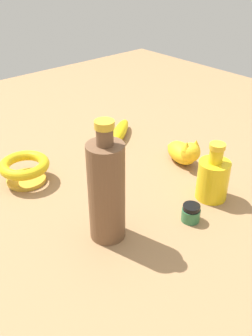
{
  "coord_description": "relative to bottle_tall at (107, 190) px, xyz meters",
  "views": [
    {
      "loc": [
        -0.53,
        -0.6,
        0.53
      ],
      "look_at": [
        0.0,
        0.0,
        0.05
      ],
      "focal_mm": 40.05,
      "sensor_mm": 36.0,
      "label": 1
    }
  ],
  "objects": [
    {
      "name": "banana",
      "position": [
        0.31,
        0.33,
        -0.09
      ],
      "size": [
        0.17,
        0.14,
        0.04
      ],
      "primitive_type": "ellipsoid",
      "rotation": [
        0.0,
        0.0,
        0.63
      ],
      "color": "gold",
      "rests_on": "ground"
    },
    {
      "name": "bowl",
      "position": [
        -0.03,
        0.3,
        -0.07
      ],
      "size": [
        0.13,
        0.13,
        0.06
      ],
      "color": "gold",
      "rests_on": "ground"
    },
    {
      "name": "nail_polish_jar",
      "position": [
        0.17,
        -0.08,
        -0.09
      ],
      "size": [
        0.04,
        0.04,
        0.04
      ],
      "color": "#316E42",
      "rests_on": "ground"
    },
    {
      "name": "bottle_tall",
      "position": [
        0.0,
        0.0,
        0.0
      ],
      "size": [
        0.07,
        0.07,
        0.26
      ],
      "color": "brown",
      "rests_on": "ground"
    },
    {
      "name": "bottle_short",
      "position": [
        0.27,
        -0.06,
        -0.06
      ],
      "size": [
        0.08,
        0.08,
        0.14
      ],
      "color": "yellow",
      "rests_on": "ground"
    },
    {
      "name": "ground",
      "position": [
        0.15,
        0.12,
        -0.11
      ],
      "size": [
        2.0,
        2.0,
        0.0
      ],
      "primitive_type": "plane",
      "color": "#936D47"
    },
    {
      "name": "cat_figurine",
      "position": [
        0.34,
        0.09,
        -0.08
      ],
      "size": [
        0.09,
        0.14,
        0.08
      ],
      "color": "yellow",
      "rests_on": "ground"
    }
  ]
}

